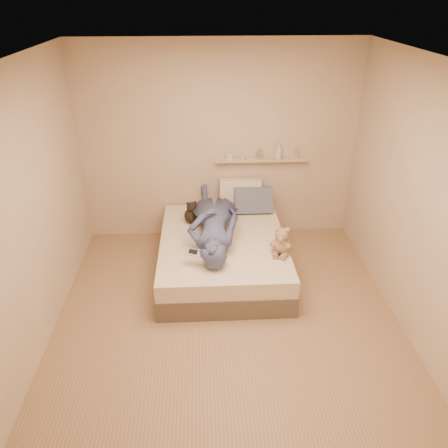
{
  "coord_description": "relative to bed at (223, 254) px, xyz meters",
  "views": [
    {
      "loc": [
        -0.23,
        -3.57,
        3.1
      ],
      "look_at": [
        0.0,
        0.65,
        0.8
      ],
      "focal_mm": 35.0,
      "sensor_mm": 36.0,
      "label": 1
    }
  ],
  "objects": [
    {
      "name": "teddy_bear",
      "position": [
        0.64,
        -0.37,
        0.37
      ],
      "size": [
        0.27,
        0.28,
        0.35
      ],
      "color": "#91754F",
      "rests_on": "bed"
    },
    {
      "name": "pillow_grey",
      "position": [
        0.44,
        0.69,
        0.4
      ],
      "size": [
        0.5,
        0.24,
        0.37
      ],
      "primitive_type": "cube",
      "rotation": [
        -0.31,
        0.0,
        0.0
      ],
      "color": "slate",
      "rests_on": "bed"
    },
    {
      "name": "wall_shelf",
      "position": [
        0.55,
        0.91,
        0.88
      ],
      "size": [
        1.2,
        0.12,
        0.03
      ],
      "primitive_type": "cube",
      "color": "tan",
      "rests_on": "wall_back"
    },
    {
      "name": "room",
      "position": [
        0.0,
        -0.93,
        1.08
      ],
      "size": [
        3.8,
        3.8,
        3.8
      ],
      "color": "#99704F",
      "rests_on": "ground"
    },
    {
      "name": "pillow_cream",
      "position": [
        0.28,
        0.83,
        0.43
      ],
      "size": [
        0.56,
        0.23,
        0.42
      ],
      "primitive_type": "cube",
      "rotation": [
        -0.12,
        0.0,
        -0.04
      ],
      "color": "beige",
      "rests_on": "bed"
    },
    {
      "name": "person",
      "position": [
        -0.1,
        0.09,
        0.42
      ],
      "size": [
        0.68,
        1.68,
        0.4
      ],
      "primitive_type": "imported",
      "rotation": [
        0.0,
        0.0,
        3.09
      ],
      "color": "#3F4363",
      "rests_on": "bed"
    },
    {
      "name": "game_console",
      "position": [
        -0.34,
        -0.55,
        0.39
      ],
      "size": [
        0.2,
        0.14,
        0.06
      ],
      "color": "silver",
      "rests_on": "bed"
    },
    {
      "name": "bed",
      "position": [
        0.0,
        0.0,
        0.0
      ],
      "size": [
        1.5,
        1.9,
        0.45
      ],
      "color": "brown",
      "rests_on": "floor"
    },
    {
      "name": "dark_plush",
      "position": [
        -0.37,
        0.43,
        0.36
      ],
      "size": [
        0.19,
        0.19,
        0.3
      ],
      "color": "black",
      "rests_on": "bed"
    },
    {
      "name": "shelf_bottles",
      "position": [
        0.59,
        0.91,
        0.97
      ],
      "size": [
        0.94,
        0.11,
        0.22
      ],
      "color": "silver",
      "rests_on": "wall_shelf"
    }
  ]
}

